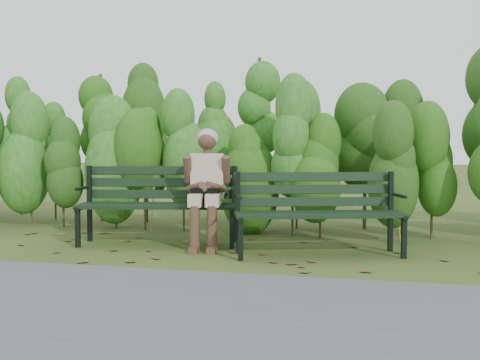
# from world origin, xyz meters

# --- Properties ---
(ground) EXTENTS (80.00, 80.00, 0.00)m
(ground) POSITION_xyz_m (0.00, 0.00, 0.00)
(ground) COLOR #344619
(footpath) EXTENTS (60.00, 2.50, 0.01)m
(footpath) POSITION_xyz_m (0.00, -2.20, 0.01)
(footpath) COLOR #474749
(footpath) RESTS_ON ground
(hedge_band) EXTENTS (11.04, 1.67, 2.42)m
(hedge_band) POSITION_xyz_m (0.00, 1.86, 1.26)
(hedge_band) COLOR #47381E
(hedge_band) RESTS_ON ground
(leaf_litter) EXTENTS (6.01, 2.21, 0.01)m
(leaf_litter) POSITION_xyz_m (-0.12, -0.12, 0.00)
(leaf_litter) COLOR brown
(leaf_litter) RESTS_ON ground
(bench_left) EXTENTS (1.86, 0.91, 0.89)m
(bench_left) POSITION_xyz_m (-0.98, 0.45, 0.53)
(bench_left) COLOR black
(bench_left) RESTS_ON ground
(bench_right) EXTENTS (1.79, 1.04, 0.85)m
(bench_right) POSITION_xyz_m (0.85, 0.20, 0.50)
(bench_right) COLOR black
(bench_right) RESTS_ON ground
(seated_woman) EXTENTS (0.55, 0.81, 1.32)m
(seated_woman) POSITION_xyz_m (-0.39, 0.38, 0.74)
(seated_woman) COLOR beige
(seated_woman) RESTS_ON ground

